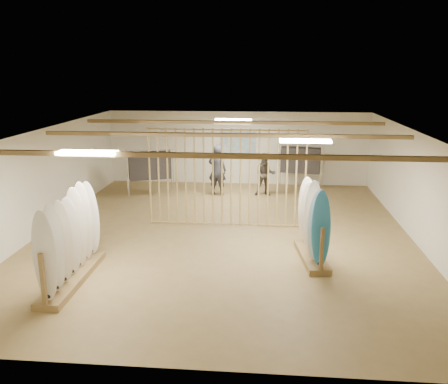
# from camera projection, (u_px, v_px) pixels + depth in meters

# --- Properties ---
(floor) EXTENTS (12.00, 12.00, 0.00)m
(floor) POSITION_uv_depth(u_px,v_px,m) (224.00, 235.00, 12.90)
(floor) COLOR olive
(floor) RESTS_ON ground
(ceiling) EXTENTS (12.00, 12.00, 0.00)m
(ceiling) POSITION_uv_depth(u_px,v_px,m) (224.00, 132.00, 12.19)
(ceiling) COLOR gray
(ceiling) RESTS_ON ground
(wall_back) EXTENTS (12.00, 0.00, 12.00)m
(wall_back) POSITION_uv_depth(u_px,v_px,m) (238.00, 148.00, 18.33)
(wall_back) COLOR white
(wall_back) RESTS_ON ground
(wall_front) EXTENTS (12.00, 0.00, 12.00)m
(wall_front) POSITION_uv_depth(u_px,v_px,m) (187.00, 284.00, 6.76)
(wall_front) COLOR white
(wall_front) RESTS_ON ground
(wall_left) EXTENTS (0.00, 12.00, 12.00)m
(wall_left) POSITION_uv_depth(u_px,v_px,m) (42.00, 181.00, 12.97)
(wall_left) COLOR white
(wall_left) RESTS_ON ground
(wall_right) EXTENTS (0.00, 12.00, 12.00)m
(wall_right) POSITION_uv_depth(u_px,v_px,m) (418.00, 189.00, 12.11)
(wall_right) COLOR white
(wall_right) RESTS_ON ground
(ceiling_slats) EXTENTS (9.50, 6.12, 0.10)m
(ceiling_slats) POSITION_uv_depth(u_px,v_px,m) (224.00, 135.00, 12.21)
(ceiling_slats) COLOR olive
(ceiling_slats) RESTS_ON ground
(light_panels) EXTENTS (1.20, 0.35, 0.06)m
(light_panels) POSITION_uv_depth(u_px,v_px,m) (224.00, 134.00, 12.21)
(light_panels) COLOR white
(light_panels) RESTS_ON ground
(bamboo_partition) EXTENTS (4.45, 0.05, 2.78)m
(bamboo_partition) POSITION_uv_depth(u_px,v_px,m) (227.00, 178.00, 13.32)
(bamboo_partition) COLOR tan
(bamboo_partition) RESTS_ON ground
(poster) EXTENTS (1.40, 0.03, 0.90)m
(poster) POSITION_uv_depth(u_px,v_px,m) (238.00, 143.00, 18.26)
(poster) COLOR teal
(poster) RESTS_ON ground
(rack_left) EXTENTS (0.55, 2.73, 1.91)m
(rack_left) POSITION_uv_depth(u_px,v_px,m) (71.00, 252.00, 9.93)
(rack_left) COLOR olive
(rack_left) RESTS_ON floor
(rack_right) EXTENTS (0.73, 1.97, 1.83)m
(rack_right) POSITION_uv_depth(u_px,v_px,m) (313.00, 234.00, 11.07)
(rack_right) COLOR olive
(rack_right) RESTS_ON floor
(clothing_rack_a) EXTENTS (1.49, 0.89, 1.67)m
(clothing_rack_a) POSITION_uv_depth(u_px,v_px,m) (150.00, 166.00, 16.57)
(clothing_rack_a) COLOR silver
(clothing_rack_a) RESTS_ON floor
(clothing_rack_b) EXTENTS (1.53, 0.64, 1.66)m
(clothing_rack_b) POSITION_uv_depth(u_px,v_px,m) (301.00, 160.00, 17.61)
(clothing_rack_b) COLOR silver
(clothing_rack_b) RESTS_ON floor
(shopper_a) EXTENTS (0.85, 0.67, 2.05)m
(shopper_a) POSITION_uv_depth(u_px,v_px,m) (217.00, 167.00, 16.72)
(shopper_a) COLOR #27272E
(shopper_a) RESTS_ON floor
(shopper_b) EXTENTS (0.88, 0.72, 1.72)m
(shopper_b) POSITION_uv_depth(u_px,v_px,m) (265.00, 172.00, 16.68)
(shopper_b) COLOR #403931
(shopper_b) RESTS_ON floor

